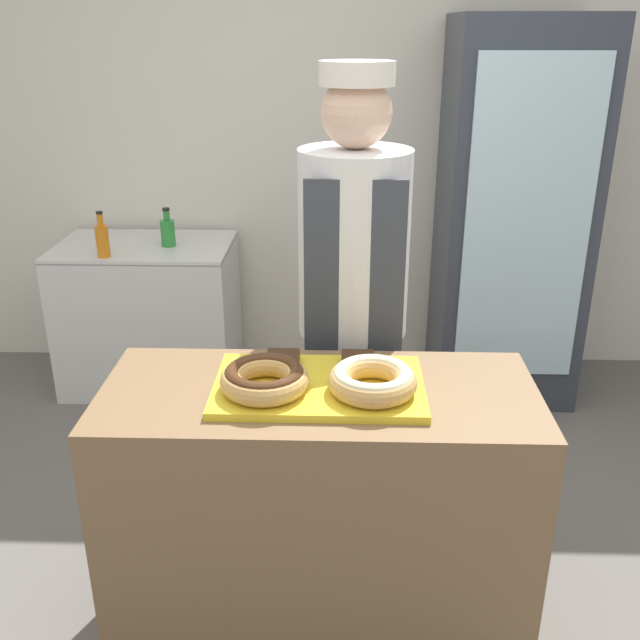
{
  "coord_description": "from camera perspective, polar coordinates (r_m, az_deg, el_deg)",
  "views": [
    {
      "loc": [
        0.06,
        -1.84,
        1.87
      ],
      "look_at": [
        0.0,
        0.1,
        1.07
      ],
      "focal_mm": 40.0,
      "sensor_mm": 36.0,
      "label": 1
    }
  ],
  "objects": [
    {
      "name": "ground_plane",
      "position": [
        2.63,
        -0.07,
        -22.96
      ],
      "size": [
        14.0,
        14.0,
        0.0
      ],
      "primitive_type": "plane",
      "color": "#66605B"
    },
    {
      "name": "wall_back",
      "position": [
        4.01,
        0.92,
        15.0
      ],
      "size": [
        8.0,
        0.06,
        2.7
      ],
      "color": "silver",
      "rests_on": "ground_plane"
    },
    {
      "name": "display_counter",
      "position": [
        2.33,
        -0.08,
        -15.29
      ],
      "size": [
        1.28,
        0.55,
        0.89
      ],
      "color": "brown",
      "rests_on": "ground_plane"
    },
    {
      "name": "serving_tray",
      "position": [
        2.08,
        -0.08,
        -5.33
      ],
      "size": [
        0.61,
        0.38,
        0.02
      ],
      "color": "yellow",
      "rests_on": "display_counter"
    },
    {
      "name": "donut_chocolate_glaze",
      "position": [
        2.02,
        -4.47,
        -4.63
      ],
      "size": [
        0.25,
        0.25,
        0.07
      ],
      "color": "tan",
      "rests_on": "serving_tray"
    },
    {
      "name": "donut_light_glaze",
      "position": [
        2.01,
        4.23,
        -4.75
      ],
      "size": [
        0.25,
        0.25,
        0.07
      ],
      "color": "tan",
      "rests_on": "serving_tray"
    },
    {
      "name": "brownie_back_left",
      "position": [
        2.18,
        -2.99,
        -3.17
      ],
      "size": [
        0.1,
        0.1,
        0.03
      ],
      "color": "#382111",
      "rests_on": "serving_tray"
    },
    {
      "name": "brownie_back_right",
      "position": [
        2.18,
        3.03,
        -3.25
      ],
      "size": [
        0.1,
        0.1,
        0.03
      ],
      "color": "#382111",
      "rests_on": "serving_tray"
    },
    {
      "name": "baker_person",
      "position": [
        2.54,
        2.63,
        0.89
      ],
      "size": [
        0.38,
        0.38,
        1.77
      ],
      "color": "#4C4C51",
      "rests_on": "ground_plane"
    },
    {
      "name": "beverage_fridge",
      "position": [
        3.81,
        15.1,
        7.95
      ],
      "size": [
        0.71,
        0.64,
        1.93
      ],
      "color": "#333842",
      "rests_on": "ground_plane"
    },
    {
      "name": "chest_freezer",
      "position": [
        4.03,
        -13.44,
        0.48
      ],
      "size": [
        0.92,
        0.6,
        0.8
      ],
      "color": "silver",
      "rests_on": "ground_plane"
    },
    {
      "name": "bottle_orange",
      "position": [
        3.71,
        -17.02,
        6.18
      ],
      "size": [
        0.07,
        0.07,
        0.23
      ],
      "color": "orange",
      "rests_on": "chest_freezer"
    },
    {
      "name": "bottle_green",
      "position": [
        3.82,
        -12.09,
        6.94
      ],
      "size": [
        0.07,
        0.07,
        0.2
      ],
      "color": "#2D8C38",
      "rests_on": "chest_freezer"
    }
  ]
}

